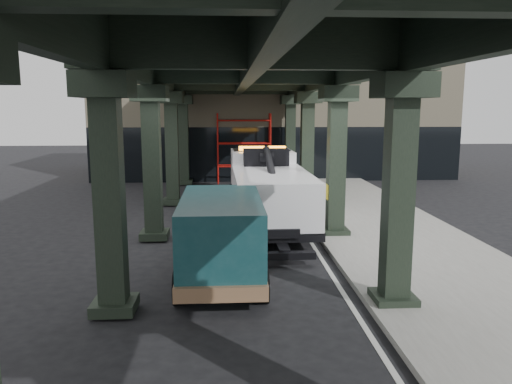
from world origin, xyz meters
name	(u,v)px	position (x,y,z in m)	size (l,w,h in m)	color
ground	(262,256)	(0.00, 0.00, 0.00)	(90.00, 90.00, 0.00)	black
sidewalk	(390,234)	(4.50, 2.00, 0.07)	(5.00, 40.00, 0.15)	gray
lane_stripe	(308,237)	(1.70, 2.00, 0.01)	(0.12, 38.00, 0.01)	silver
viaduct	(245,71)	(-0.40, 2.00, 5.46)	(7.40, 32.00, 6.40)	black
building	(270,112)	(2.00, 20.00, 4.00)	(22.00, 10.00, 8.00)	#C6B793
scaffolding	(244,146)	(0.00, 14.64, 2.11)	(3.08, 0.88, 4.00)	#B5140E
tow_truck	(267,186)	(0.48, 4.11, 1.42)	(2.82, 8.96, 2.92)	black
towed_van	(221,234)	(-1.16, -1.91, 1.15)	(2.15, 5.29, 2.14)	#123B40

